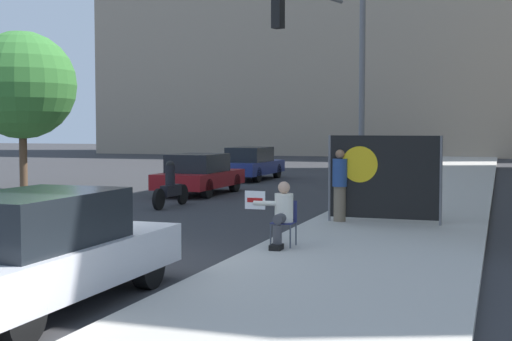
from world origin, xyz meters
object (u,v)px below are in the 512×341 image
(protest_banner, at_px, (383,177))
(street_tree_near_curb, at_px, (22,85))
(pedestrian_behind, at_px, (362,178))
(motorcycle_on_road, at_px, (171,188))
(car_on_road_nearest, at_px, (199,174))
(parked_car_curbside, at_px, (39,251))
(traffic_light_pole, at_px, (331,56))
(car_on_road_midblock, at_px, (251,164))
(seated_protester, at_px, (281,212))
(jogger_on_sidewalk, at_px, (340,185))

(protest_banner, distance_m, street_tree_near_curb, 15.25)
(pedestrian_behind, xyz_separation_m, motorcycle_on_road, (-5.65, 0.57, -0.45))
(car_on_road_nearest, bearing_deg, parked_car_curbside, -73.78)
(parked_car_curbside, xyz_separation_m, motorcycle_on_road, (-3.54, 11.05, -0.17))
(traffic_light_pole, xyz_separation_m, car_on_road_nearest, (-5.19, 2.63, -3.59))
(car_on_road_midblock, bearing_deg, seated_protester, -68.83)
(pedestrian_behind, xyz_separation_m, traffic_light_pole, (-1.26, 1.84, 3.28))
(traffic_light_pole, bearing_deg, jogger_on_sidewalk, -73.47)
(street_tree_near_curb, bearing_deg, pedestrian_behind, -16.03)
(pedestrian_behind, distance_m, car_on_road_midblock, 13.52)
(jogger_on_sidewalk, distance_m, street_tree_near_curb, 14.40)
(jogger_on_sidewalk, bearing_deg, protest_banner, -158.55)
(jogger_on_sidewalk, xyz_separation_m, parked_car_curbside, (-1.94, -8.63, -0.23))
(parked_car_curbside, bearing_deg, traffic_light_pole, 86.09)
(car_on_road_midblock, xyz_separation_m, street_tree_near_curb, (-6.05, -7.76, 3.10))
(pedestrian_behind, height_order, car_on_road_nearest, pedestrian_behind)
(parked_car_curbside, height_order, car_on_road_midblock, parked_car_curbside)
(traffic_light_pole, bearing_deg, parked_car_curbside, -93.91)
(car_on_road_nearest, relative_size, motorcycle_on_road, 1.91)
(jogger_on_sidewalk, distance_m, car_on_road_midblock, 15.06)
(car_on_road_nearest, bearing_deg, protest_banner, -40.85)
(seated_protester, relative_size, pedestrian_behind, 0.68)
(car_on_road_midblock, bearing_deg, protest_banner, -59.44)
(jogger_on_sidewalk, relative_size, car_on_road_midblock, 0.36)
(jogger_on_sidewalk, relative_size, car_on_road_nearest, 0.40)
(pedestrian_behind, relative_size, traffic_light_pole, 0.28)
(traffic_light_pole, xyz_separation_m, car_on_road_midblock, (-5.80, 9.69, -3.57))
(traffic_light_pole, height_order, parked_car_curbside, traffic_light_pole)
(traffic_light_pole, height_order, car_on_road_nearest, traffic_light_pole)
(car_on_road_nearest, bearing_deg, car_on_road_midblock, 94.96)
(seated_protester, height_order, protest_banner, protest_banner)
(seated_protester, bearing_deg, street_tree_near_curb, 158.95)
(jogger_on_sidewalk, height_order, traffic_light_pole, traffic_light_pole)
(seated_protester, bearing_deg, protest_banner, 87.78)
(protest_banner, relative_size, parked_car_curbside, 0.56)
(jogger_on_sidewalk, xyz_separation_m, protest_banner, (0.99, 0.03, 0.20))
(traffic_light_pole, xyz_separation_m, parked_car_curbside, (-0.84, -12.32, -3.56))
(parked_car_curbside, height_order, car_on_road_nearest, parked_car_curbside)
(car_on_road_midblock, bearing_deg, pedestrian_behind, -58.49)
(pedestrian_behind, xyz_separation_m, parked_car_curbside, (-2.11, -10.49, -0.28))
(motorcycle_on_road, bearing_deg, pedestrian_behind, -5.74)
(protest_banner, xyz_separation_m, street_tree_near_curb, (-13.93, 5.59, 2.65))
(motorcycle_on_road, bearing_deg, parked_car_curbside, -72.23)
(jogger_on_sidewalk, bearing_deg, parked_car_curbside, 97.13)
(protest_banner, xyz_separation_m, parked_car_curbside, (-2.92, -8.66, -0.43))
(jogger_on_sidewalk, bearing_deg, seated_protester, 106.12)
(jogger_on_sidewalk, height_order, motorcycle_on_road, jogger_on_sidewalk)
(seated_protester, bearing_deg, car_on_road_nearest, 136.35)
(car_on_road_midblock, bearing_deg, parked_car_curbside, -77.30)
(protest_banner, bearing_deg, street_tree_near_curb, 158.13)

